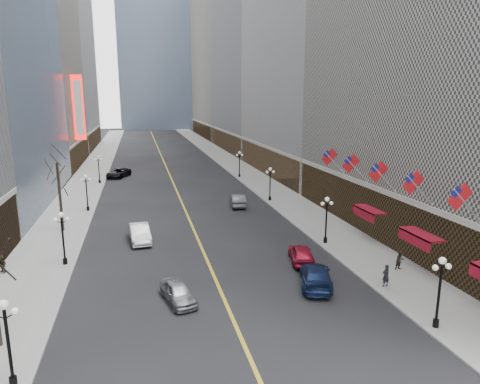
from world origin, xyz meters
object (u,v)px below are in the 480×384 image
car_sb_near (316,276)px  streetlamp_west_1 (63,233)px  car_sb_mid (301,254)px  streetlamp_east_3 (239,161)px  streetlamp_west_0 (7,335)px  car_nb_far (118,173)px  car_nb_near (178,292)px  streetlamp_east_1 (326,215)px  streetlamp_west_2 (86,189)px  streetlamp_east_0 (440,285)px  ped_ne_corner (386,275)px  car_nb_mid (140,233)px  car_sb_far (238,200)px  streetlamp_east_2 (270,180)px  streetlamp_west_3 (99,166)px

car_sb_near → streetlamp_west_1: bearing=-5.1°
streetlamp_west_1 → car_sb_near: streetlamp_west_1 is taller
car_sb_mid → car_sb_near: bearing=94.3°
streetlamp_east_3 → streetlamp_west_0: size_ratio=1.00×
car_nb_far → car_sb_near: 52.38m
streetlamp_west_1 → car_nb_near: streetlamp_west_1 is taller
streetlamp_east_1 → streetlamp_west_0: 28.51m
streetlamp_east_1 → car_nb_far: (-20.80, 41.31, -2.10)m
streetlamp_west_1 → streetlamp_west_0: bearing=-90.0°
streetlamp_west_2 → streetlamp_west_1: bearing=-90.0°
streetlamp_east_0 → ped_ne_corner: (0.20, 5.89, -1.90)m
car_nb_near → ped_ne_corner: 15.22m
car_nb_mid → car_sb_far: 16.98m
streetlamp_east_2 → streetlamp_west_1: size_ratio=1.00×
streetlamp_east_2 → streetlamp_west_3: 29.68m
streetlamp_east_2 → ped_ne_corner: (0.20, -28.11, -1.90)m
streetlamp_east_3 → streetlamp_west_1: bearing=-123.2°
car_nb_mid → ped_ne_corner: 23.16m
streetlamp_west_0 → car_nb_far: 57.42m
streetlamp_east_3 → streetlamp_east_1: bearing=-90.0°
car_nb_far → ped_ne_corner: 55.54m
car_nb_mid → ped_ne_corner: bearing=-45.7°
streetlamp_east_1 → streetlamp_east_2: bearing=90.0°
streetlamp_east_2 → streetlamp_east_3: 18.00m
streetlamp_east_1 → car_sb_far: 17.20m
streetlamp_west_0 → streetlamp_west_1: 16.00m
streetlamp_east_3 → car_nb_mid: 35.68m
car_nb_near → car_nb_far: 50.40m
streetlamp_west_0 → streetlamp_west_1: size_ratio=1.00×
streetlamp_west_1 → car_nb_near: (8.64, -8.75, -2.19)m
streetlamp_east_2 → streetlamp_east_3: bearing=90.0°
streetlamp_east_2 → car_nb_near: bearing=-119.2°
car_sb_near → car_nb_near: bearing=20.4°
streetlamp_east_2 → car_sb_mid: size_ratio=0.99×
streetlamp_west_3 → streetlamp_west_2: bearing=-90.0°
streetlamp_east_1 → car_nb_far: 46.30m
ped_ne_corner → streetlamp_east_1: bearing=-99.7°
ped_ne_corner → car_sb_near: bearing=-28.9°
streetlamp_east_0 → car_sb_far: 32.80m
streetlamp_west_1 → car_sb_far: 24.97m
car_nb_near → car_nb_mid: (-2.46, 13.68, 0.13)m
streetlamp_east_2 → streetlamp_west_0: (-23.60, -34.00, 0.00)m
car_nb_mid → streetlamp_east_2: bearing=31.7°
streetlamp_east_0 → car_nb_far: streetlamp_east_0 is taller
streetlamp_east_0 → streetlamp_west_2: same height
car_nb_far → car_sb_far: car_sb_far is taller
streetlamp_west_3 → streetlamp_east_1: bearing=-56.8°
streetlamp_west_0 → streetlamp_west_2: bearing=90.0°
streetlamp_east_0 → streetlamp_east_1: 16.00m
car_nb_near → car_sb_near: (10.29, 0.22, 0.08)m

